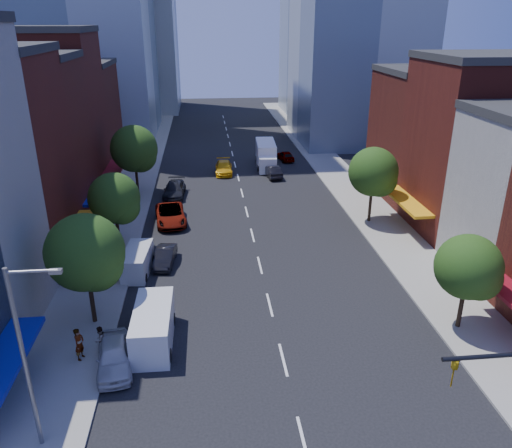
{
  "coord_description": "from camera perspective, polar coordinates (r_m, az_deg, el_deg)",
  "views": [
    {
      "loc": [
        -4.04,
        -17.29,
        18.14
      ],
      "look_at": [
        -0.68,
        14.54,
        5.0
      ],
      "focal_mm": 35.0,
      "sensor_mm": 36.0,
      "label": 1
    }
  ],
  "objects": [
    {
      "name": "streetlight",
      "position": [
        23.67,
        -24.71,
        -12.94
      ],
      "size": [
        2.25,
        0.25,
        9.0
      ],
      "color": "slate",
      "rests_on": "sidewalk_left"
    },
    {
      "name": "box_truck",
      "position": [
        66.54,
        1.15,
        7.84
      ],
      "size": [
        2.81,
        8.03,
        3.19
      ],
      "rotation": [
        0.0,
        0.0,
        -0.06
      ],
      "color": "white",
      "rests_on": "ground"
    },
    {
      "name": "ground",
      "position": [
        25.39,
        5.42,
        -23.42
      ],
      "size": [
        220.0,
        220.0,
        0.0
      ],
      "primitive_type": "plane",
      "color": "black",
      "rests_on": "ground"
    },
    {
      "name": "taxi",
      "position": [
        63.77,
        -3.71,
        6.44
      ],
      "size": [
        2.24,
        5.21,
        1.5
      ],
      "primitive_type": "imported",
      "rotation": [
        0.0,
        0.0,
        -0.03
      ],
      "color": "#F3B30C",
      "rests_on": "ground"
    },
    {
      "name": "tree_left_near",
      "position": [
        32.03,
        -18.67,
        -3.43
      ],
      "size": [
        4.8,
        4.8,
        7.3
      ],
      "color": "black",
      "rests_on": "sidewalk_left"
    },
    {
      "name": "parked_car_front",
      "position": [
        29.81,
        -15.9,
        -14.27
      ],
      "size": [
        2.49,
        4.84,
        1.58
      ],
      "primitive_type": "imported",
      "rotation": [
        0.0,
        0.0,
        0.14
      ],
      "color": "silver",
      "rests_on": "ground"
    },
    {
      "name": "bldg_right_2",
      "position": [
        49.45,
        24.82,
        7.85
      ],
      "size": [
        12.0,
        10.0,
        15.0
      ],
      "primitive_type": "cube",
      "color": "#571A14",
      "rests_on": "ground"
    },
    {
      "name": "tree_right_near",
      "position": [
        32.81,
        23.34,
        -4.82
      ],
      "size": [
        4.0,
        4.0,
        6.2
      ],
      "color": "black",
      "rests_on": "sidewalk_right"
    },
    {
      "name": "tree_left_mid",
      "position": [
        42.15,
        -15.69,
        2.62
      ],
      "size": [
        4.2,
        4.2,
        6.65
      ],
      "color": "black",
      "rests_on": "sidewalk_left"
    },
    {
      "name": "sidewalk_left",
      "position": [
        60.67,
        -13.8,
        4.34
      ],
      "size": [
        5.0,
        120.0,
        0.15
      ],
      "primitive_type": "cube",
      "color": "gray",
      "rests_on": "ground"
    },
    {
      "name": "tree_left_far",
      "position": [
        55.25,
        -13.6,
        8.16
      ],
      "size": [
        5.0,
        5.0,
        7.75
      ],
      "color": "black",
      "rests_on": "sidewalk_left"
    },
    {
      "name": "traffic_car_oncoming",
      "position": [
        62.17,
        1.91,
        6.04
      ],
      "size": [
        2.02,
        4.52,
        1.44
      ],
      "primitive_type": "imported",
      "rotation": [
        0.0,
        0.0,
        3.26
      ],
      "color": "black",
      "rests_on": "ground"
    },
    {
      "name": "bldg_right_3",
      "position": [
        58.25,
        19.85,
        9.49
      ],
      "size": [
        12.0,
        10.0,
        13.0
      ],
      "primitive_type": "cube",
      "color": "#521A14",
      "rests_on": "ground"
    },
    {
      "name": "parked_car_second",
      "position": [
        40.42,
        -10.36,
        -3.69
      ],
      "size": [
        1.82,
        4.16,
        1.33
      ],
      "primitive_type": "imported",
      "rotation": [
        0.0,
        0.0,
        -0.11
      ],
      "color": "black",
      "rests_on": "ground"
    },
    {
      "name": "traffic_car_far",
      "position": [
        69.79,
        3.4,
        7.79
      ],
      "size": [
        2.13,
        4.18,
        1.36
      ],
      "primitive_type": "imported",
      "rotation": [
        0.0,
        0.0,
        3.28
      ],
      "color": "#999999",
      "rests_on": "ground"
    },
    {
      "name": "bldg_left_5",
      "position": [
        67.51,
        -20.88,
        10.96
      ],
      "size": [
        12.0,
        10.0,
        13.0
      ],
      "primitive_type": "cube",
      "color": "#521A14",
      "rests_on": "ground"
    },
    {
      "name": "parked_car_rear",
      "position": [
        55.76,
        -9.31,
        3.88
      ],
      "size": [
        2.54,
        5.53,
        1.57
      ],
      "primitive_type": "imported",
      "rotation": [
        0.0,
        0.0,
        -0.07
      ],
      "color": "black",
      "rests_on": "ground"
    },
    {
      "name": "sidewalk_right",
      "position": [
        62.31,
        9.67,
        5.14
      ],
      "size": [
        5.0,
        120.0,
        0.15
      ],
      "primitive_type": "cube",
      "color": "gray",
      "rests_on": "ground"
    },
    {
      "name": "pedestrian_near",
      "position": [
        30.7,
        -19.55,
        -12.79
      ],
      "size": [
        0.67,
        0.83,
        1.97
      ],
      "primitive_type": "imported",
      "rotation": [
        0.0,
        0.0,
        1.26
      ],
      "color": "#999999",
      "rests_on": "sidewalk_left"
    },
    {
      "name": "pedestrian_far",
      "position": [
        31.03,
        -17.39,
        -12.46
      ],
      "size": [
        0.94,
        1.0,
        1.62
      ],
      "primitive_type": "imported",
      "rotation": [
        0.0,
        0.0,
        -2.12
      ],
      "color": "#999999",
      "rests_on": "sidewalk_left"
    },
    {
      "name": "parked_car_third",
      "position": [
        48.43,
        -9.74,
        1.03
      ],
      "size": [
        3.4,
        6.19,
        1.64
      ],
      "primitive_type": "imported",
      "rotation": [
        0.0,
        0.0,
        0.12
      ],
      "color": "#999999",
      "rests_on": "ground"
    },
    {
      "name": "cargo_van_far",
      "position": [
        39.37,
        -13.43,
        -4.23
      ],
      "size": [
        2.16,
        4.63,
        1.92
      ],
      "rotation": [
        0.0,
        0.0,
        -0.08
      ],
      "color": "silver",
      "rests_on": "ground"
    },
    {
      "name": "bldg_left_4",
      "position": [
        58.16,
        -23.34,
        11.0
      ],
      "size": [
        12.0,
        9.0,
        17.0
      ],
      "primitive_type": "cube",
      "color": "#571A14",
      "rests_on": "ground"
    },
    {
      "name": "bldg_left_3",
      "position": [
        50.44,
        -25.79,
        7.94
      ],
      "size": [
        12.0,
        8.0,
        15.0
      ],
      "primitive_type": "cube",
      "color": "#521A14",
      "rests_on": "ground"
    },
    {
      "name": "tree_right_far",
      "position": [
        47.86,
        13.43,
        5.6
      ],
      "size": [
        4.6,
        4.6,
        7.2
      ],
      "color": "black",
      "rests_on": "sidewalk_right"
    },
    {
      "name": "cargo_van_near",
      "position": [
        30.89,
        -11.69,
        -11.56
      ],
      "size": [
        2.3,
        5.5,
        2.34
      ],
      "rotation": [
        0.0,
        0.0,
        -0.01
      ],
      "color": "silver",
      "rests_on": "ground"
    }
  ]
}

